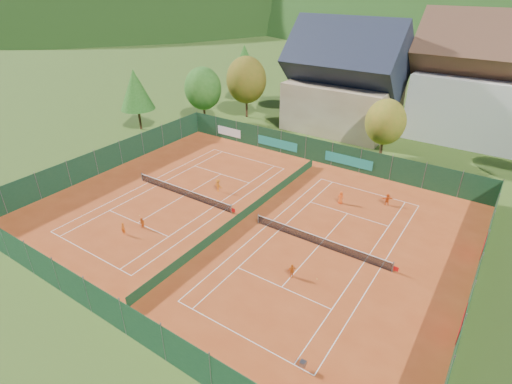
% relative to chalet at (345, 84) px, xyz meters
% --- Properties ---
extents(ground, '(600.00, 600.00, 0.00)m').
position_rel_chalet_xyz_m(ground, '(3.00, -30.00, -6.64)').
color(ground, '#335019').
rests_on(ground, ground).
extents(clay_pad, '(40.00, 32.00, 0.01)m').
position_rel_chalet_xyz_m(clay_pad, '(3.00, -30.00, -6.62)').
color(clay_pad, '#A53D18').
rests_on(clay_pad, ground).
extents(court_markings_left, '(11.03, 23.83, 0.00)m').
position_rel_chalet_xyz_m(court_markings_left, '(-5.00, -30.00, -6.61)').
color(court_markings_left, white).
rests_on(court_markings_left, ground).
extents(court_markings_right, '(11.03, 23.83, 0.00)m').
position_rel_chalet_xyz_m(court_markings_right, '(11.00, -30.00, -6.61)').
color(court_markings_right, white).
rests_on(court_markings_right, ground).
extents(tennis_net_left, '(13.30, 0.10, 1.02)m').
position_rel_chalet_xyz_m(tennis_net_left, '(-4.85, -30.00, -6.12)').
color(tennis_net_left, '#59595B').
rests_on(tennis_net_left, ground).
extents(tennis_net_right, '(13.30, 0.10, 1.02)m').
position_rel_chalet_xyz_m(tennis_net_right, '(11.15, -30.00, -6.12)').
color(tennis_net_right, '#59595B').
rests_on(tennis_net_right, ground).
extents(court_divider, '(0.03, 28.80, 1.00)m').
position_rel_chalet_xyz_m(court_divider, '(3.00, -30.00, -6.12)').
color(court_divider, '#153A1F').
rests_on(court_divider, ground).
extents(fence_north, '(40.00, 0.10, 3.00)m').
position_rel_chalet_xyz_m(fence_north, '(2.54, -14.01, -5.16)').
color(fence_north, '#13341D').
rests_on(fence_north, ground).
extents(fence_south, '(40.00, 0.04, 3.00)m').
position_rel_chalet_xyz_m(fence_south, '(3.00, -46.00, -5.12)').
color(fence_south, '#153B22').
rests_on(fence_south, ground).
extents(fence_west, '(0.04, 32.00, 3.00)m').
position_rel_chalet_xyz_m(fence_west, '(-17.00, -30.00, -5.12)').
color(fence_west, '#13361F').
rests_on(fence_west, ground).
extents(fence_east, '(0.09, 32.00, 3.00)m').
position_rel_chalet_xyz_m(fence_east, '(23.00, -29.95, -5.14)').
color(fence_east, '#123418').
rests_on(fence_east, ground).
extents(chalet, '(16.20, 12.00, 16.00)m').
position_rel_chalet_xyz_m(chalet, '(0.00, 0.00, 0.00)').
color(chalet, '#C8B18D').
rests_on(chalet, ground).
extents(hotel_block_a, '(21.60, 11.00, 17.25)m').
position_rel_chalet_xyz_m(hotel_block_a, '(19.00, 6.00, 0.76)').
color(hotel_block_a, silver).
rests_on(hotel_block_a, ground).
extents(tree_west_front, '(5.72, 5.72, 8.69)m').
position_rel_chalet_xyz_m(tree_west_front, '(-19.00, -10.00, -1.23)').
color(tree_west_front, '#4B2D1A').
rests_on(tree_west_front, ground).
extents(tree_west_mid, '(6.44, 6.44, 9.78)m').
position_rel_chalet_xyz_m(tree_west_mid, '(-15.00, -4.00, -0.56)').
color(tree_west_mid, '#4B2C1A').
rests_on(tree_west_mid, ground).
extents(tree_west_back, '(5.60, 5.60, 10.00)m').
position_rel_chalet_xyz_m(tree_west_back, '(-21.00, 4.00, 0.11)').
color(tree_west_back, '#472C19').
rests_on(tree_west_back, ground).
extents(tree_center, '(5.01, 5.01, 7.60)m').
position_rel_chalet_xyz_m(tree_center, '(9.00, -8.00, -1.91)').
color(tree_center, '#4D311B').
rests_on(tree_center, ground).
extents(tree_west_side, '(5.04, 5.04, 9.00)m').
position_rel_chalet_xyz_m(tree_west_side, '(-25.00, -18.00, -0.56)').
color(tree_west_side, '#432A18').
rests_on(tree_west_side, ground).
extents(ball_hopper, '(0.34, 0.34, 0.80)m').
position_rel_chalet_xyz_m(ball_hopper, '(15.70, -41.90, -6.07)').
color(ball_hopper, slate).
rests_on(ball_hopper, ground).
extents(loose_ball_0, '(0.07, 0.07, 0.07)m').
position_rel_chalet_xyz_m(loose_ball_0, '(-5.83, -35.39, -6.59)').
color(loose_ball_0, '#CCD833').
rests_on(loose_ball_0, ground).
extents(loose_ball_1, '(0.07, 0.07, 0.07)m').
position_rel_chalet_xyz_m(loose_ball_1, '(7.82, -41.81, -6.59)').
color(loose_ball_1, '#CCD833').
rests_on(loose_ball_1, ground).
extents(loose_ball_2, '(0.07, 0.07, 0.07)m').
position_rel_chalet_xyz_m(loose_ball_2, '(4.52, -25.28, -6.59)').
color(loose_ball_2, '#CCD833').
rests_on(loose_ball_2, ground).
extents(loose_ball_3, '(0.07, 0.07, 0.07)m').
position_rel_chalet_xyz_m(loose_ball_3, '(1.51, -24.37, -6.59)').
color(loose_ball_3, '#CCD833').
rests_on(loose_ball_3, ground).
extents(loose_ball_4, '(0.07, 0.07, 0.07)m').
position_rel_chalet_xyz_m(loose_ball_4, '(12.82, -34.10, -6.59)').
color(loose_ball_4, '#CCD833').
rests_on(loose_ball_4, ground).
extents(player_left_near, '(0.47, 0.33, 1.23)m').
position_rel_chalet_xyz_m(player_left_near, '(-4.51, -38.39, -6.01)').
color(player_left_near, '#DB5B13').
rests_on(player_left_near, ground).
extents(player_left_mid, '(0.60, 0.48, 1.18)m').
position_rel_chalet_xyz_m(player_left_mid, '(-3.79, -36.81, -6.03)').
color(player_left_mid, '#CA4F11').
rests_on(player_left_mid, ground).
extents(player_left_far, '(0.96, 0.58, 1.46)m').
position_rel_chalet_xyz_m(player_left_far, '(-2.57, -27.11, -5.89)').
color(player_left_far, orange).
rests_on(player_left_far, ground).
extents(player_right_near, '(0.70, 0.73, 1.22)m').
position_rel_chalet_xyz_m(player_right_near, '(11.03, -34.95, -6.01)').
color(player_right_near, '#D25D12').
rests_on(player_right_near, ground).
extents(player_right_far_a, '(0.69, 0.47, 1.36)m').
position_rel_chalet_xyz_m(player_right_far_a, '(9.56, -22.11, -5.94)').
color(player_right_far_a, '#F35315').
rests_on(player_right_far_a, ground).
extents(player_right_far_b, '(1.18, 0.99, 1.28)m').
position_rel_chalet_xyz_m(player_right_far_b, '(13.64, -19.72, -5.99)').
color(player_right_far_b, '#DB4F13').
rests_on(player_right_far_b, ground).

